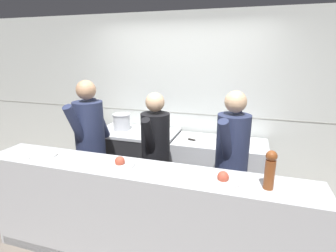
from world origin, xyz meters
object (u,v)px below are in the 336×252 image
object	(u,v)px
plated_dish_main	(44,155)
pepper_mill	(270,169)
stock_pot	(122,121)
sauce_pot	(151,125)
chef_head_cook	(91,143)
oven_range	(138,160)
chef_line	(231,161)
chefs_knife	(199,141)
plated_dish_appetiser	(120,163)
mixing_bowl_steel	(223,137)
chef_sous	(156,154)
plated_dish_dessert	(223,179)

from	to	relation	value
plated_dish_main	pepper_mill	bearing A→B (deg)	-0.50
stock_pot	sauce_pot	bearing A→B (deg)	-3.15
pepper_mill	chef_head_cook	size ratio (longest dim) A/B	0.18
oven_range	chef_line	distance (m)	1.67
plated_dish_main	chef_head_cook	bearing A→B (deg)	76.71
sauce_pot	chefs_knife	bearing A→B (deg)	-6.85
plated_dish_appetiser	chef_line	size ratio (longest dim) A/B	0.16
stock_pot	oven_range	bearing A→B (deg)	-3.42
mixing_bowl_steel	plated_dish_appetiser	bearing A→B (deg)	-119.86
stock_pot	chefs_knife	xyz separation A→B (m)	(1.20, -0.11, -0.16)
chef_head_cook	chef_sous	size ratio (longest dim) A/B	1.07
pepper_mill	chef_sous	bearing A→B (deg)	149.47
plated_dish_appetiser	plated_dish_dessert	size ratio (longest dim) A/B	0.99
mixing_bowl_steel	pepper_mill	size ratio (longest dim) A/B	0.83
stock_pot	chef_sous	distance (m)	1.10
stock_pot	plated_dish_main	bearing A→B (deg)	-96.54
plated_dish_dessert	chef_head_cook	xyz separation A→B (m)	(-1.66, 0.63, -0.08)
sauce_pot	plated_dish_dessert	size ratio (longest dim) A/B	1.03
chef_head_cook	chef_line	distance (m)	1.69
pepper_mill	oven_range	bearing A→B (deg)	140.92
plated_dish_main	plated_dish_appetiser	size ratio (longest dim) A/B	1.00
mixing_bowl_steel	plated_dish_dessert	distance (m)	1.46
mixing_bowl_steel	pepper_mill	bearing A→B (deg)	-71.57
chefs_knife	chef_line	distance (m)	0.80
plated_dish_dessert	chef_sous	size ratio (longest dim) A/B	0.17
stock_pot	pepper_mill	size ratio (longest dim) A/B	0.84
plated_dish_main	chef_line	world-z (taller)	chef_line
chef_head_cook	plated_dish_appetiser	bearing A→B (deg)	-35.04
chefs_knife	plated_dish_appetiser	bearing A→B (deg)	-111.42
stock_pot	plated_dish_appetiser	xyz separation A→B (m)	(0.69, -1.39, 0.00)
chef_sous	plated_dish_dessert	bearing A→B (deg)	-40.81
plated_dish_main	pepper_mill	distance (m)	2.16
stock_pot	plated_dish_main	distance (m)	1.42
sauce_pot	chef_sous	world-z (taller)	chef_sous
plated_dish_appetiser	chef_line	world-z (taller)	chef_line
oven_range	plated_dish_appetiser	xyz separation A→B (m)	(0.45, -1.38, 0.59)
stock_pot	mixing_bowl_steel	xyz separation A→B (m)	(1.51, 0.02, -0.11)
stock_pot	chef_head_cook	xyz separation A→B (m)	(-0.02, -0.80, -0.08)
sauce_pot	chef_head_cook	bearing A→B (deg)	-122.47
sauce_pot	plated_dish_main	bearing A→B (deg)	-114.69
sauce_pot	mixing_bowl_steel	size ratio (longest dim) A/B	1.09
pepper_mill	chef_line	xyz separation A→B (m)	(-0.32, 0.68, -0.25)
mixing_bowl_steel	chef_sous	bearing A→B (deg)	-132.80
stock_pot	chef_line	world-z (taller)	chef_line
oven_range	chef_head_cook	distance (m)	0.97
chefs_knife	mixing_bowl_steel	bearing A→B (deg)	23.74
plated_dish_dessert	chef_head_cook	distance (m)	1.78
stock_pot	plated_dish_appetiser	world-z (taller)	stock_pot
oven_range	plated_dish_appetiser	world-z (taller)	plated_dish_appetiser
plated_dish_appetiser	chefs_knife	bearing A→B (deg)	68.58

